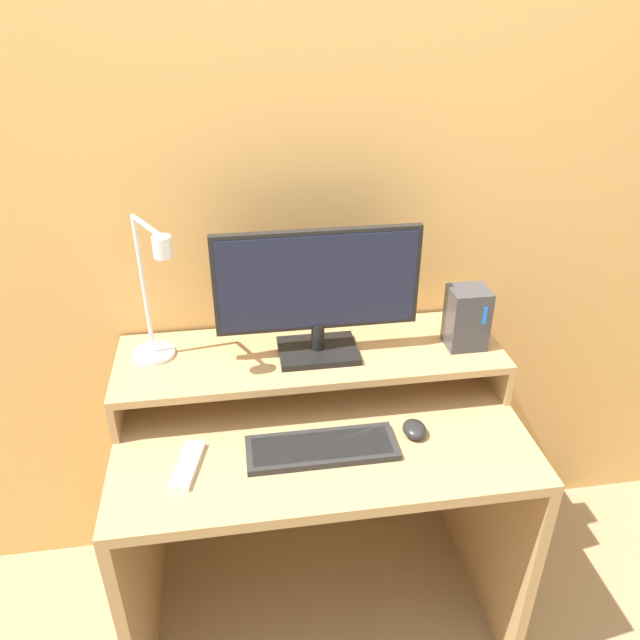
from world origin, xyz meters
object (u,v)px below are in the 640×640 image
object	(u,v)px
monitor	(318,291)
desk_lamp	(154,306)
keyboard	(322,448)
remote_control	(188,465)
mouse	(415,429)
router_dock	(467,318)

from	to	relation	value
monitor	desk_lamp	bearing A→B (deg)	178.46
keyboard	remote_control	distance (m)	0.33
remote_control	mouse	bearing A→B (deg)	3.55
desk_lamp	remote_control	xyz separation A→B (m)	(0.06, -0.28, -0.30)
monitor	keyboard	world-z (taller)	monitor
router_dock	remote_control	distance (m)	0.84
monitor	remote_control	xyz separation A→B (m)	(-0.36, -0.26, -0.31)
desk_lamp	monitor	bearing A→B (deg)	-1.54
monitor	keyboard	bearing A→B (deg)	-96.38
monitor	remote_control	distance (m)	0.55
monitor	mouse	size ratio (longest dim) A/B	7.13
monitor	desk_lamp	xyz separation A→B (m)	(-0.42, 0.01, -0.02)
mouse	remote_control	size ratio (longest dim) A/B	0.45
desk_lamp	keyboard	size ratio (longest dim) A/B	1.08
remote_control	monitor	bearing A→B (deg)	36.31
desk_lamp	router_dock	world-z (taller)	desk_lamp
router_dock	mouse	xyz separation A→B (m)	(-0.20, -0.21, -0.20)
desk_lamp	mouse	world-z (taller)	desk_lamp
monitor	router_dock	xyz separation A→B (m)	(0.42, -0.02, -0.11)
desk_lamp	remote_control	distance (m)	0.41
monitor	mouse	bearing A→B (deg)	-46.06
desk_lamp	router_dock	size ratio (longest dim) A/B	2.34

